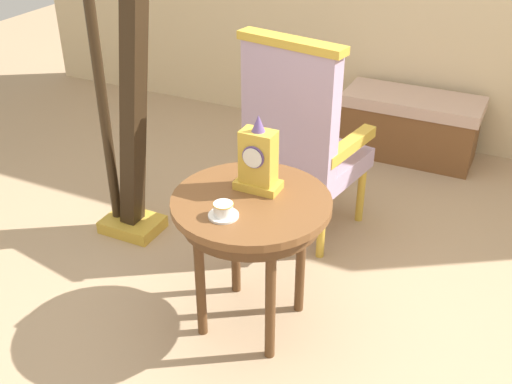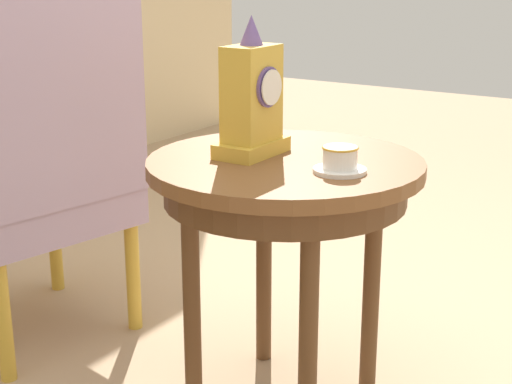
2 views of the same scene
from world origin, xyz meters
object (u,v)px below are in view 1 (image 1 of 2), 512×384
teacup_left (223,211)px  harp (125,112)px  side_table (251,216)px  mantel_clock (258,160)px  window_bench (410,126)px  armchair (301,137)px

teacup_left → harp: bearing=147.4°
side_table → harp: size_ratio=0.37×
mantel_clock → window_bench: (0.25, 1.90, -0.57)m
side_table → mantel_clock: 0.23m
armchair → window_bench: size_ratio=1.25×
mantel_clock → harp: harp is taller
mantel_clock → armchair: armchair is taller
mantel_clock → window_bench: size_ratio=0.37×
armchair → window_bench: bearing=75.1°
mantel_clock → armchair: 0.71m
armchair → harp: harp is taller
teacup_left → armchair: bearing=93.0°
side_table → armchair: armchair is taller
window_bench → armchair: bearing=-104.9°
armchair → harp: 0.91m
mantel_clock → teacup_left: bearing=-96.1°
mantel_clock → armchair: size_ratio=0.29×
window_bench → teacup_left: bearing=-97.3°
teacup_left → mantel_clock: mantel_clock is taller
teacup_left → mantel_clock: (0.03, 0.26, 0.11)m
side_table → harp: harp is taller
side_table → teacup_left: size_ratio=5.51×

